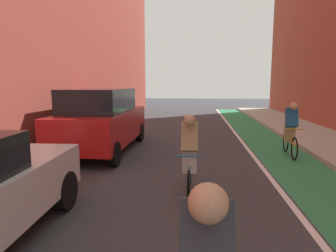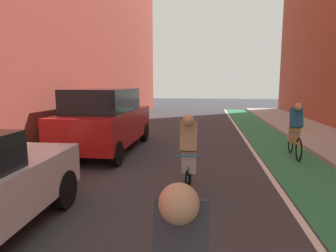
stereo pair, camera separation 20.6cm
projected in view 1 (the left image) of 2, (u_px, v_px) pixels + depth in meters
name	position (u px, v px, depth m)	size (l,w,h in m)	color
ground_plane	(182.00, 178.00, 6.65)	(71.18, 71.18, 0.00)	#38383D
bike_lane_paint	(287.00, 159.00, 8.34)	(1.60, 32.35, 0.00)	#2D8451
lane_divider_stripe	(255.00, 158.00, 8.43)	(0.12, 32.35, 0.00)	white
parked_suv_red	(102.00, 120.00, 9.15)	(1.96, 4.50, 1.98)	red
cyclist_trailing	(190.00, 151.00, 5.68)	(0.48, 1.65, 1.58)	black
cyclist_far	(291.00, 129.00, 8.61)	(0.48, 1.71, 1.61)	black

